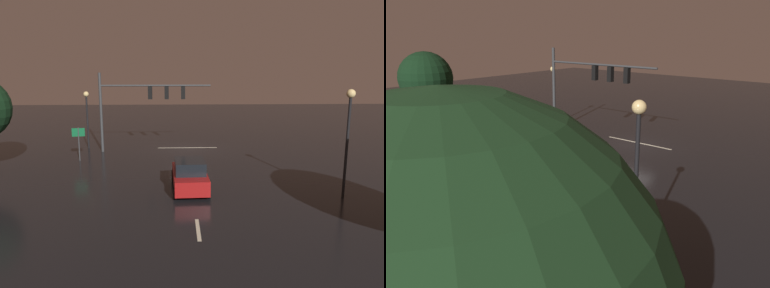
# 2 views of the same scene
# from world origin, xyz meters

# --- Properties ---
(ground_plane) EXTENTS (80.00, 80.00, 0.00)m
(ground_plane) POSITION_xyz_m (0.00, 0.00, 0.00)
(ground_plane) COLOR black
(traffic_signal_assembly) EXTENTS (8.79, 0.47, 6.27)m
(traffic_signal_assembly) POSITION_xyz_m (3.61, 0.52, 4.28)
(traffic_signal_assembly) COLOR #383A3D
(traffic_signal_assembly) RESTS_ON ground_plane
(lane_dash_far) EXTENTS (0.16, 2.20, 0.01)m
(lane_dash_far) POSITION_xyz_m (0.00, 4.00, 0.00)
(lane_dash_far) COLOR beige
(lane_dash_far) RESTS_ON ground_plane
(lane_dash_mid) EXTENTS (0.16, 2.20, 0.01)m
(lane_dash_mid) POSITION_xyz_m (0.00, 10.00, 0.00)
(lane_dash_mid) COLOR beige
(lane_dash_mid) RESTS_ON ground_plane
(lane_dash_near) EXTENTS (0.16, 2.20, 0.01)m
(lane_dash_near) POSITION_xyz_m (0.00, 16.00, 0.00)
(lane_dash_near) COLOR beige
(lane_dash_near) RESTS_ON ground_plane
(stop_bar) EXTENTS (5.00, 0.16, 0.01)m
(stop_bar) POSITION_xyz_m (0.00, -0.67, 0.00)
(stop_bar) COLOR beige
(stop_bar) RESTS_ON ground_plane
(car_approaching) EXTENTS (2.06, 4.43, 1.70)m
(car_approaching) POSITION_xyz_m (0.18, 10.58, 0.80)
(car_approaching) COLOR maroon
(car_approaching) RESTS_ON ground_plane
(street_lamp_left_kerb) EXTENTS (0.44, 0.44, 5.59)m
(street_lamp_left_kerb) POSITION_xyz_m (-7.76, 12.22, 3.86)
(street_lamp_left_kerb) COLOR black
(street_lamp_left_kerb) RESTS_ON ground_plane
(street_lamp_right_kerb) EXTENTS (0.44, 0.44, 4.74)m
(street_lamp_right_kerb) POSITION_xyz_m (8.32, -0.90, 3.34)
(street_lamp_right_kerb) COLOR black
(street_lamp_right_kerb) RESTS_ON ground_plane
(route_sign) EXTENTS (0.90, 0.19, 2.44)m
(route_sign) POSITION_xyz_m (7.95, 3.59, 1.76)
(route_sign) COLOR #383A3D
(route_sign) RESTS_ON ground_plane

